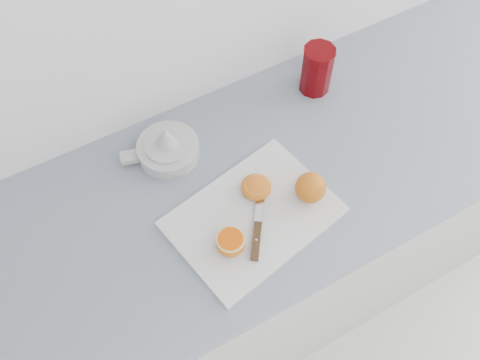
# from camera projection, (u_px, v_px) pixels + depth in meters

# --- Properties ---
(counter) EXTENTS (2.51, 0.64, 0.89)m
(counter) POSITION_uv_depth(u_px,v_px,m) (271.00, 241.00, 1.73)
(counter) COLOR silver
(counter) RESTS_ON ground
(cutting_board) EXTENTS (0.42, 0.34, 0.01)m
(cutting_board) POSITION_uv_depth(u_px,v_px,m) (253.00, 217.00, 1.27)
(cutting_board) COLOR silver
(cutting_board) RESTS_ON counter
(whole_orange) EXTENTS (0.07, 0.07, 0.07)m
(whole_orange) POSITION_uv_depth(u_px,v_px,m) (311.00, 188.00, 1.26)
(whole_orange) COLOR #CC5B13
(whole_orange) RESTS_ON cutting_board
(half_orange) EXTENTS (0.07, 0.07, 0.04)m
(half_orange) POSITION_uv_depth(u_px,v_px,m) (231.00, 243.00, 1.20)
(half_orange) COLOR #CC5B13
(half_orange) RESTS_ON cutting_board
(squeezed_shell) EXTENTS (0.07, 0.07, 0.03)m
(squeezed_shell) POSITION_uv_depth(u_px,v_px,m) (256.00, 187.00, 1.29)
(squeezed_shell) COLOR orange
(squeezed_shell) RESTS_ON cutting_board
(paring_knife) EXTENTS (0.14, 0.19, 0.01)m
(paring_knife) POSITION_uv_depth(u_px,v_px,m) (257.00, 234.00, 1.23)
(paring_knife) COLOR #422C18
(paring_knife) RESTS_ON cutting_board
(citrus_juicer) EXTENTS (0.20, 0.16, 0.11)m
(citrus_juicer) POSITION_uv_depth(u_px,v_px,m) (167.00, 148.00, 1.35)
(citrus_juicer) COLOR silver
(citrus_juicer) RESTS_ON counter
(red_tumbler) EXTENTS (0.09, 0.09, 0.14)m
(red_tumbler) POSITION_uv_depth(u_px,v_px,m) (316.00, 71.00, 1.44)
(red_tumbler) COLOR #590003
(red_tumbler) RESTS_ON counter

